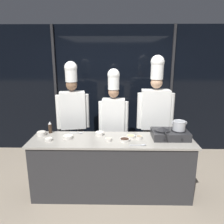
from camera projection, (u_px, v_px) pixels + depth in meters
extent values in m
plane|color=gray|center=(112.00, 192.00, 3.46)|extent=(24.00, 24.00, 0.00)
cube|color=black|center=(113.00, 91.00, 4.73)|extent=(5.83, 0.04, 2.70)
cube|color=#232326|center=(56.00, 91.00, 4.71)|extent=(0.05, 0.05, 2.70)
cube|color=#232326|center=(171.00, 91.00, 4.67)|extent=(0.05, 0.05, 2.70)
cube|color=#2D2D30|center=(112.00, 167.00, 3.35)|extent=(2.34, 0.62, 0.86)
cube|color=#A39E93|center=(112.00, 140.00, 3.23)|extent=(2.41, 0.65, 0.03)
cube|color=#28282B|center=(170.00, 134.00, 3.26)|extent=(0.53, 0.37, 0.11)
cylinder|color=black|center=(162.00, 130.00, 3.25)|extent=(0.21, 0.21, 0.01)
cylinder|color=black|center=(165.00, 139.00, 3.07)|extent=(0.03, 0.01, 0.03)
cylinder|color=black|center=(179.00, 130.00, 3.24)|extent=(0.21, 0.21, 0.01)
cylinder|color=black|center=(182.00, 139.00, 3.07)|extent=(0.03, 0.01, 0.03)
cylinder|color=#232326|center=(162.00, 130.00, 3.24)|extent=(0.22, 0.22, 0.01)
cone|color=#232326|center=(162.00, 128.00, 3.24)|extent=(0.24, 0.24, 0.05)
cylinder|color=black|center=(165.00, 132.00, 3.04)|extent=(0.02, 0.18, 0.02)
cylinder|color=#B7BABF|center=(179.00, 126.00, 3.22)|extent=(0.18, 0.18, 0.13)
torus|color=#B7BABF|center=(179.00, 121.00, 3.21)|extent=(0.19, 0.19, 0.01)
torus|color=#B7BABF|center=(172.00, 123.00, 3.22)|extent=(0.01, 0.05, 0.05)
torus|color=#B7BABF|center=(186.00, 123.00, 3.21)|extent=(0.01, 0.05, 0.05)
cylinder|color=#332319|center=(50.00, 128.00, 3.47)|extent=(0.06, 0.06, 0.15)
cone|color=white|center=(50.00, 123.00, 3.44)|extent=(0.05, 0.05, 0.04)
cylinder|color=silver|center=(125.00, 140.00, 3.16)|extent=(0.15, 0.15, 0.03)
torus|color=silver|center=(125.00, 139.00, 3.15)|extent=(0.15, 0.15, 0.01)
cylinder|color=#382319|center=(125.00, 139.00, 3.15)|extent=(0.12, 0.12, 0.02)
cylinder|color=silver|center=(41.00, 134.00, 3.38)|extent=(0.13, 0.13, 0.05)
torus|color=silver|center=(41.00, 132.00, 3.37)|extent=(0.13, 0.13, 0.01)
cylinder|color=silver|center=(41.00, 133.00, 3.37)|extent=(0.11, 0.11, 0.03)
cylinder|color=silver|center=(139.00, 137.00, 3.23)|extent=(0.10, 0.10, 0.04)
torus|color=silver|center=(139.00, 136.00, 3.23)|extent=(0.10, 0.10, 0.01)
cylinder|color=#9E896B|center=(139.00, 137.00, 3.23)|extent=(0.08, 0.08, 0.02)
cylinder|color=silver|center=(100.00, 134.00, 3.38)|extent=(0.13, 0.13, 0.05)
torus|color=silver|center=(100.00, 132.00, 3.37)|extent=(0.13, 0.13, 0.01)
cylinder|color=white|center=(100.00, 133.00, 3.37)|extent=(0.11, 0.11, 0.03)
cylinder|color=silver|center=(131.00, 136.00, 3.29)|extent=(0.13, 0.13, 0.03)
torus|color=silver|center=(131.00, 135.00, 3.29)|extent=(0.13, 0.13, 0.01)
cylinder|color=#E0C689|center=(131.00, 136.00, 3.29)|extent=(0.11, 0.11, 0.02)
cylinder|color=silver|center=(108.00, 139.00, 3.17)|extent=(0.10, 0.10, 0.04)
torus|color=silver|center=(108.00, 138.00, 3.16)|extent=(0.10, 0.10, 0.01)
cylinder|color=beige|center=(108.00, 139.00, 3.16)|extent=(0.08, 0.08, 0.02)
cylinder|color=silver|center=(49.00, 140.00, 3.16)|extent=(0.11, 0.11, 0.04)
torus|color=silver|center=(48.00, 138.00, 3.16)|extent=(0.11, 0.11, 0.01)
cylinder|color=silver|center=(49.00, 139.00, 3.16)|extent=(0.09, 0.09, 0.02)
cylinder|color=silver|center=(68.00, 137.00, 3.25)|extent=(0.15, 0.15, 0.04)
torus|color=silver|center=(68.00, 136.00, 3.24)|extent=(0.15, 0.15, 0.01)
cylinder|color=silver|center=(68.00, 136.00, 3.25)|extent=(0.12, 0.12, 0.02)
cube|color=#B2B5BA|center=(74.00, 133.00, 3.47)|extent=(0.15, 0.02, 0.01)
ellipsoid|color=#B2B5BA|center=(81.00, 133.00, 3.46)|extent=(0.07, 0.04, 0.02)
cube|color=#B2B5BA|center=(135.00, 145.00, 3.00)|extent=(0.16, 0.02, 0.01)
ellipsoid|color=#B2B5BA|center=(143.00, 145.00, 3.00)|extent=(0.08, 0.05, 0.02)
cylinder|color=#4C4C51|center=(81.00, 148.00, 4.11)|extent=(0.11, 0.11, 0.82)
cylinder|color=#4C4C51|center=(68.00, 149.00, 4.07)|extent=(0.11, 0.11, 0.82)
cube|color=white|center=(73.00, 110.00, 3.90)|extent=(0.47, 0.31, 0.66)
cylinder|color=white|center=(87.00, 111.00, 3.91)|extent=(0.09, 0.09, 0.61)
cylinder|color=white|center=(59.00, 112.00, 3.83)|extent=(0.09, 0.09, 0.61)
sphere|color=brown|center=(72.00, 85.00, 3.79)|extent=(0.19, 0.19, 0.19)
cylinder|color=white|center=(71.00, 75.00, 3.74)|extent=(0.20, 0.20, 0.24)
sphere|color=white|center=(71.00, 68.00, 3.71)|extent=(0.22, 0.22, 0.22)
cylinder|color=#232326|center=(119.00, 152.00, 3.98)|extent=(0.10, 0.10, 0.76)
cylinder|color=#232326|center=(108.00, 152.00, 3.99)|extent=(0.10, 0.10, 0.76)
cube|color=white|center=(114.00, 116.00, 3.81)|extent=(0.40, 0.22, 0.61)
cylinder|color=white|center=(126.00, 118.00, 3.77)|extent=(0.08, 0.08, 0.56)
cylinder|color=white|center=(101.00, 117.00, 3.79)|extent=(0.08, 0.08, 0.56)
sphere|color=#A87A5B|center=(114.00, 92.00, 3.70)|extent=(0.18, 0.18, 0.18)
cylinder|color=white|center=(114.00, 82.00, 3.66)|extent=(0.19, 0.19, 0.25)
sphere|color=white|center=(114.00, 75.00, 3.62)|extent=(0.20, 0.20, 0.20)
cylinder|color=#4C4C51|center=(160.00, 150.00, 3.99)|extent=(0.12, 0.12, 0.84)
cylinder|color=#4C4C51|center=(146.00, 149.00, 4.00)|extent=(0.12, 0.12, 0.84)
cube|color=white|center=(155.00, 109.00, 3.80)|extent=(0.48, 0.26, 0.68)
cylinder|color=white|center=(171.00, 111.00, 3.76)|extent=(0.10, 0.10, 0.63)
cylinder|color=white|center=(140.00, 111.00, 3.78)|extent=(0.10, 0.10, 0.63)
sphere|color=tan|center=(157.00, 83.00, 3.68)|extent=(0.20, 0.20, 0.20)
cylinder|color=white|center=(157.00, 71.00, 3.63)|extent=(0.21, 0.21, 0.28)
sphere|color=white|center=(158.00, 62.00, 3.60)|extent=(0.23, 0.23, 0.23)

